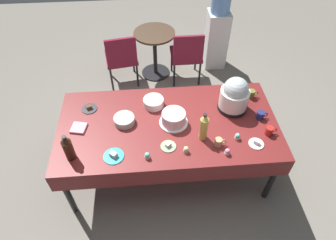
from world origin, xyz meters
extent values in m
plane|color=slate|center=(0.00, 0.00, 0.00)|extent=(9.00, 9.00, 0.00)
cube|color=maroon|center=(0.00, 0.00, 0.73)|extent=(2.20, 1.10, 0.04)
cylinder|color=black|center=(-1.02, -0.47, 0.35)|extent=(0.06, 0.06, 0.71)
cylinder|color=black|center=(1.02, -0.47, 0.35)|extent=(0.06, 0.06, 0.71)
cylinder|color=black|center=(-1.02, 0.47, 0.35)|extent=(0.06, 0.06, 0.71)
cylinder|color=black|center=(1.02, 0.47, 0.35)|extent=(0.06, 0.06, 0.71)
cube|color=maroon|center=(0.00, -0.55, 0.62)|extent=(2.20, 0.01, 0.18)
cube|color=maroon|center=(0.00, 0.55, 0.62)|extent=(2.20, 0.01, 0.18)
cylinder|color=silver|center=(0.06, 0.01, 0.76)|extent=(0.29, 0.29, 0.01)
cylinder|color=beige|center=(0.06, 0.01, 0.82)|extent=(0.24, 0.24, 0.12)
cylinder|color=silver|center=(0.06, 0.01, 0.88)|extent=(0.23, 0.23, 0.01)
cylinder|color=black|center=(0.69, 0.17, 0.77)|extent=(0.31, 0.31, 0.04)
cylinder|color=white|center=(0.69, 0.17, 0.89)|extent=(0.30, 0.30, 0.20)
sphere|color=#B2BCC1|center=(0.69, 0.17, 1.01)|extent=(0.25, 0.25, 0.25)
cylinder|color=#B2C6BC|center=(-0.43, 0.05, 0.79)|extent=(0.21, 0.21, 0.07)
cylinder|color=silver|center=(-0.13, 0.28, 0.79)|extent=(0.21, 0.21, 0.08)
cylinder|color=#2D2D33|center=(-0.81, 0.27, 0.75)|extent=(0.16, 0.16, 0.01)
cube|color=brown|center=(-0.81, 0.27, 0.78)|extent=(0.07, 0.06, 0.04)
cylinder|color=teal|center=(-0.52, -0.36, 0.75)|extent=(0.19, 0.19, 0.01)
cube|color=beige|center=(-0.52, -0.36, 0.78)|extent=(0.08, 0.08, 0.04)
cylinder|color=#8CA87F|center=(-0.02, -0.29, 0.75)|extent=(0.15, 0.15, 0.01)
cube|color=beige|center=(-0.02, -0.29, 0.78)|extent=(0.06, 0.06, 0.03)
cylinder|color=white|center=(0.80, -0.33, 0.75)|extent=(0.14, 0.14, 0.01)
cube|color=beige|center=(0.80, -0.33, 0.78)|extent=(0.06, 0.06, 0.04)
cylinder|color=beige|center=(-0.22, -0.41, 0.77)|extent=(0.05, 0.05, 0.03)
sphere|color=#6BC6B2|center=(-0.22, -0.41, 0.79)|extent=(0.05, 0.05, 0.05)
cylinder|color=beige|center=(0.51, -0.42, 0.77)|extent=(0.05, 0.05, 0.03)
sphere|color=pink|center=(0.51, -0.42, 0.79)|extent=(0.05, 0.05, 0.05)
cylinder|color=beige|center=(0.13, -0.37, 0.77)|extent=(0.05, 0.05, 0.03)
sphere|color=beige|center=(0.13, -0.37, 0.79)|extent=(0.05, 0.05, 0.05)
cylinder|color=beige|center=(0.72, 0.45, 0.77)|extent=(0.05, 0.05, 0.03)
sphere|color=beige|center=(0.72, 0.45, 0.79)|extent=(0.05, 0.05, 0.05)
cylinder|color=beige|center=(0.64, -0.25, 0.77)|extent=(0.05, 0.05, 0.03)
sphere|color=#6BC6B2|center=(0.64, -0.25, 0.79)|extent=(0.05, 0.05, 0.05)
cylinder|color=#33190F|center=(-0.90, -0.34, 0.86)|extent=(0.09, 0.09, 0.22)
cone|color=#33190F|center=(-0.90, -0.34, 1.00)|extent=(0.08, 0.08, 0.05)
cylinder|color=black|center=(-0.90, -0.34, 1.03)|extent=(0.04, 0.04, 0.02)
cylinder|color=gold|center=(0.31, -0.21, 0.87)|extent=(0.08, 0.08, 0.25)
cone|color=gold|center=(0.31, -0.21, 1.02)|extent=(0.07, 0.07, 0.05)
cylinder|color=black|center=(0.31, -0.21, 1.06)|extent=(0.04, 0.04, 0.02)
cylinder|color=tan|center=(0.44, -0.31, 0.79)|extent=(0.07, 0.07, 0.08)
torus|color=tan|center=(0.49, -0.31, 0.79)|extent=(0.05, 0.01, 0.05)
cylinder|color=olive|center=(0.93, 0.32, 0.80)|extent=(0.07, 0.07, 0.09)
torus|color=olive|center=(0.98, 0.32, 0.80)|extent=(0.06, 0.01, 0.06)
cylinder|color=navy|center=(0.93, 0.00, 0.79)|extent=(0.08, 0.08, 0.08)
torus|color=navy|center=(0.98, 0.00, 0.80)|extent=(0.05, 0.01, 0.05)
cylinder|color=#B2231E|center=(0.96, -0.21, 0.79)|extent=(0.07, 0.07, 0.09)
torus|color=#B2231E|center=(1.01, -0.21, 0.80)|extent=(0.06, 0.01, 0.06)
cube|color=pink|center=(-0.88, 0.00, 0.76)|extent=(0.17, 0.17, 0.02)
cube|color=maroon|center=(-0.55, 1.66, 0.42)|extent=(0.51, 0.51, 0.05)
cube|color=maroon|center=(-0.52, 1.46, 0.65)|extent=(0.42, 0.11, 0.40)
cylinder|color=black|center=(-0.39, 1.87, 0.20)|extent=(0.03, 0.03, 0.40)
cylinder|color=black|center=(-0.77, 1.81, 0.20)|extent=(0.03, 0.03, 0.40)
cylinder|color=black|center=(-0.33, 1.50, 0.20)|extent=(0.03, 0.03, 0.40)
cylinder|color=black|center=(-0.71, 1.44, 0.20)|extent=(0.03, 0.03, 0.40)
cube|color=maroon|center=(0.40, 1.66, 0.42)|extent=(0.44, 0.44, 0.05)
cube|color=maroon|center=(0.40, 1.46, 0.65)|extent=(0.42, 0.04, 0.40)
cylinder|color=black|center=(0.59, 1.85, 0.20)|extent=(0.03, 0.03, 0.40)
cylinder|color=black|center=(0.21, 1.84, 0.20)|extent=(0.03, 0.03, 0.40)
cylinder|color=black|center=(0.59, 1.47, 0.20)|extent=(0.03, 0.03, 0.40)
cylinder|color=black|center=(0.21, 1.46, 0.20)|extent=(0.03, 0.03, 0.40)
cylinder|color=#473323|center=(-0.05, 1.81, 0.70)|extent=(0.60, 0.60, 0.03)
cylinder|color=black|center=(-0.05, 1.81, 0.35)|extent=(0.06, 0.06, 0.67)
cylinder|color=black|center=(-0.05, 1.81, 0.01)|extent=(0.44, 0.44, 0.02)
cube|color=silver|center=(0.91, 1.98, 0.45)|extent=(0.32, 0.32, 0.90)
cylinder|color=#6699D8|center=(0.91, 1.98, 1.07)|extent=(0.28, 0.28, 0.34)
camera|label=1|loc=(-0.16, -1.99, 2.91)|focal=31.45mm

